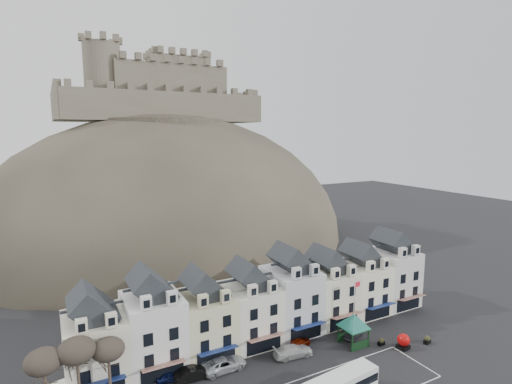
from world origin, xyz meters
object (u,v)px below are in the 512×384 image
car_silver (224,364)px  flagpole (355,305)px  bus_shelter (354,321)px  car_charcoal (354,333)px  red_buoy (403,341)px  car_black (194,373)px  car_maroon (299,343)px  car_white (293,351)px  car_navy (171,375)px

car_silver → flagpole: bearing=-94.4°
bus_shelter → car_charcoal: bearing=44.8°
red_buoy → car_black: size_ratio=0.44×
red_buoy → car_maroon: red_buoy is taller
bus_shelter → flagpole: flagpole is taller
red_buoy → car_black: (-27.54, 6.81, -0.29)m
bus_shelter → car_white: bearing=171.5°
flagpole → car_navy: 26.77m
car_navy → car_white: (15.60, -2.50, 0.15)m
flagpole → car_black: (-23.94, 0.91, -3.94)m
bus_shelter → car_white: bus_shelter is taller
flagpole → car_charcoal: flagpole is taller
bus_shelter → red_buoy: (5.32, -4.03, -2.39)m
bus_shelter → car_navy: bus_shelter is taller
bus_shelter → red_buoy: bearing=-37.2°
car_navy → car_maroon: (17.56, -1.00, 0.03)m
bus_shelter → flagpole: size_ratio=0.85×
car_navy → car_maroon: 17.59m
bus_shelter → car_white: (-9.05, 1.35, -2.68)m
bus_shelter → car_black: 22.55m
car_black → car_silver: size_ratio=0.85×
red_buoy → car_navy: (-29.98, 7.88, -0.45)m
car_silver → car_maroon: size_ratio=1.46×
flagpole → car_black: flagpole is taller
car_navy → car_silver: car_silver is taller
car_black → car_maroon: size_ratio=1.24×
car_black → car_silver: (3.97, 0.09, 0.01)m
car_navy → bus_shelter: bearing=-92.1°
red_buoy → car_white: size_ratio=0.39×
car_maroon → red_buoy: bearing=-137.0°
car_navy → flagpole: bearing=-87.5°
car_navy → car_charcoal: 26.12m
car_navy → car_white: car_white is taller
car_black → car_silver: bearing=-89.5°
red_buoy → car_black: bearing=166.1°
bus_shelter → car_navy: size_ratio=1.93×
car_black → car_navy: bearing=65.4°
car_silver → car_white: size_ratio=1.04×
red_buoy → flagpole: 7.81m
bus_shelter → car_maroon: bus_shelter is taller
flagpole → car_maroon: 9.76m
car_silver → car_charcoal: size_ratio=1.42×
car_charcoal → car_maroon: bearing=56.4°
red_buoy → car_white: 15.35m
car_white → car_charcoal: 10.40m
car_navy → car_maroon: bearing=-86.5°
red_buoy → flagpole: (-3.60, 5.89, 3.66)m
car_charcoal → car_silver: bearing=62.0°
bus_shelter → car_charcoal: (1.35, 1.35, -2.81)m
car_maroon → flagpole: bearing=-114.4°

